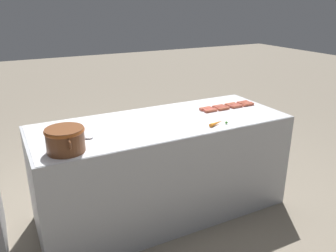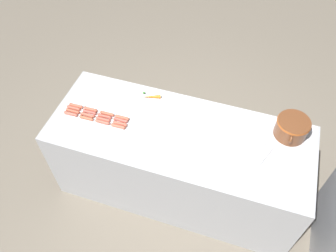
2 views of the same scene
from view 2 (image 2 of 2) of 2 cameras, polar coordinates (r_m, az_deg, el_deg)
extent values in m
plane|color=#756B5B|center=(3.60, 1.58, -9.88)|extent=(20.00, 20.00, 0.00)
cube|color=#ADAFB5|center=(3.22, 1.76, -6.02)|extent=(0.87, 2.24, 0.90)
cube|color=silver|center=(2.85, 1.98, -1.10)|extent=(0.85, 2.19, 0.00)
cylinder|color=#BC573F|center=(3.13, -15.14, 3.29)|extent=(0.03, 0.11, 0.03)
sphere|color=#BC573F|center=(3.15, -15.96, 3.51)|extent=(0.03, 0.03, 0.03)
sphere|color=#BC573F|center=(3.10, -14.30, 3.07)|extent=(0.03, 0.03, 0.03)
cylinder|color=#BD5941|center=(3.07, -12.82, 2.74)|extent=(0.03, 0.11, 0.03)
sphere|color=#BD5941|center=(3.09, -13.66, 2.99)|extent=(0.03, 0.03, 0.03)
sphere|color=#BD5941|center=(3.04, -11.97, 2.48)|extent=(0.03, 0.03, 0.03)
cylinder|color=#BA583E|center=(3.01, -10.16, 2.06)|extent=(0.03, 0.11, 0.03)
sphere|color=#BA583E|center=(3.03, -11.06, 2.30)|extent=(0.03, 0.03, 0.03)
sphere|color=#BA583E|center=(2.99, -9.26, 1.81)|extent=(0.03, 0.03, 0.03)
cylinder|color=#BD5A40|center=(2.96, -7.69, 1.41)|extent=(0.03, 0.11, 0.03)
sphere|color=#BD5A40|center=(2.97, -8.61, 1.67)|extent=(0.03, 0.03, 0.03)
sphere|color=#BD5A40|center=(2.94, -6.75, 1.16)|extent=(0.03, 0.03, 0.03)
cylinder|color=#B35743|center=(3.11, -15.52, 2.91)|extent=(0.03, 0.11, 0.03)
sphere|color=#B35743|center=(3.14, -16.34, 3.14)|extent=(0.03, 0.03, 0.03)
sphere|color=#B35743|center=(3.09, -14.69, 2.68)|extent=(0.03, 0.03, 0.03)
cylinder|color=#B35044|center=(3.05, -13.00, 2.30)|extent=(0.03, 0.11, 0.03)
sphere|color=#B35044|center=(3.07, -13.85, 2.54)|extent=(0.03, 0.03, 0.03)
sphere|color=#B35044|center=(3.03, -12.14, 2.05)|extent=(0.03, 0.03, 0.03)
cylinder|color=#B55041|center=(2.99, -10.57, 1.62)|extent=(0.03, 0.11, 0.03)
sphere|color=#B55041|center=(3.01, -11.45, 1.88)|extent=(0.03, 0.03, 0.03)
sphere|color=#B55041|center=(2.97, -9.67, 1.34)|extent=(0.03, 0.03, 0.03)
cylinder|color=#BD5446|center=(2.94, -7.94, 0.99)|extent=(0.03, 0.11, 0.03)
sphere|color=#BD5446|center=(2.96, -8.89, 1.21)|extent=(0.03, 0.03, 0.03)
sphere|color=#BD5446|center=(2.92, -6.99, 0.77)|extent=(0.03, 0.03, 0.03)
cylinder|color=#B7553D|center=(3.09, -15.65, 2.43)|extent=(0.03, 0.11, 0.03)
sphere|color=#B7553D|center=(3.12, -16.48, 2.65)|extent=(0.03, 0.03, 0.03)
sphere|color=#B7553D|center=(3.07, -14.80, 2.20)|extent=(0.03, 0.03, 0.03)
cylinder|color=#B75843|center=(3.03, -13.30, 1.79)|extent=(0.03, 0.11, 0.03)
sphere|color=#B75843|center=(3.05, -14.19, 1.98)|extent=(0.03, 0.03, 0.03)
sphere|color=#B75843|center=(3.01, -12.39, 1.60)|extent=(0.03, 0.03, 0.03)
cylinder|color=#B65443|center=(2.97, -10.79, 1.12)|extent=(0.03, 0.11, 0.03)
sphere|color=#B65443|center=(2.99, -11.70, 1.35)|extent=(0.03, 0.03, 0.03)
sphere|color=#B65443|center=(2.95, -9.88, 0.87)|extent=(0.03, 0.03, 0.03)
cylinder|color=#BF5541|center=(2.92, -8.03, 0.41)|extent=(0.04, 0.11, 0.03)
sphere|color=#BF5541|center=(2.93, -8.93, 0.71)|extent=(0.03, 0.03, 0.03)
sphere|color=#BF5541|center=(2.90, -7.11, 0.10)|extent=(0.03, 0.03, 0.03)
cylinder|color=#B35746|center=(3.08, -15.97, 1.97)|extent=(0.03, 0.11, 0.03)
sphere|color=#B35746|center=(3.10, -16.79, 2.23)|extent=(0.03, 0.03, 0.03)
sphere|color=#B35746|center=(3.05, -15.14, 1.72)|extent=(0.03, 0.03, 0.03)
cylinder|color=#B15A3D|center=(3.01, -13.49, 1.30)|extent=(0.03, 0.11, 0.03)
sphere|color=#B15A3D|center=(3.03, -14.35, 1.55)|extent=(0.03, 0.03, 0.03)
sphere|color=#B15A3D|center=(2.99, -12.62, 1.04)|extent=(0.03, 0.03, 0.03)
cylinder|color=#B25A47|center=(2.95, -10.92, 0.65)|extent=(0.03, 0.11, 0.03)
sphere|color=#B25A47|center=(2.97, -11.83, 0.89)|extent=(0.03, 0.03, 0.03)
sphere|color=#B25A47|center=(2.93, -9.99, 0.41)|extent=(0.03, 0.03, 0.03)
cylinder|color=#B55941|center=(2.90, -8.33, -0.04)|extent=(0.03, 0.11, 0.03)
sphere|color=#B55941|center=(2.92, -9.27, 0.23)|extent=(0.03, 0.03, 0.03)
sphere|color=#B55941|center=(2.88, -7.39, -0.31)|extent=(0.03, 0.03, 0.03)
cylinder|color=brown|center=(2.94, 20.00, -0.28)|extent=(0.26, 0.26, 0.17)
torus|color=#9E4A1B|center=(2.89, 20.36, 0.57)|extent=(0.27, 0.27, 0.03)
torus|color=brown|center=(3.02, 20.30, 1.77)|extent=(0.08, 0.02, 0.08)
torus|color=brown|center=(2.85, 19.85, -2.03)|extent=(0.08, 0.02, 0.08)
cylinder|color=#B7B7BC|center=(2.81, 16.21, -4.82)|extent=(0.21, 0.09, 0.01)
ellipsoid|color=#B7B7BC|center=(2.88, 15.59, -2.62)|extent=(0.07, 0.08, 0.02)
cone|color=orange|center=(3.09, -2.83, 4.91)|extent=(0.09, 0.17, 0.03)
sphere|color=#387F2D|center=(3.13, -4.04, 5.59)|extent=(0.02, 0.02, 0.02)
camera|label=1|loc=(4.43, 31.44, 28.41)|focal=36.30mm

